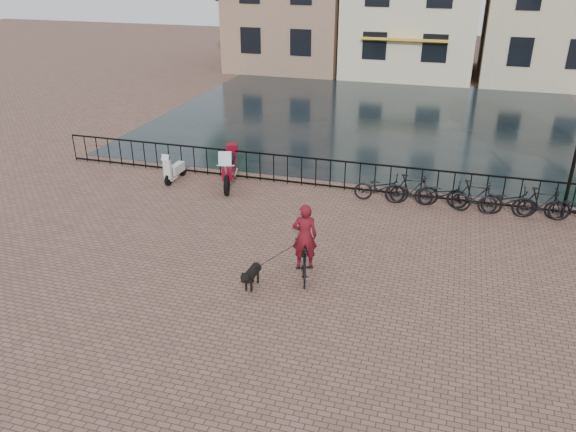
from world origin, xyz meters
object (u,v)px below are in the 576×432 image
(cyclist, at_px, (305,246))
(dog, at_px, (252,276))
(scooter, at_px, (175,165))
(motorcycle, at_px, (229,164))

(cyclist, relative_size, dog, 2.52)
(dog, height_order, scooter, scooter)
(cyclist, bearing_deg, dog, 19.85)
(dog, relative_size, scooter, 0.72)
(motorcycle, xyz_separation_m, scooter, (-2.00, -0.10, -0.20))
(dog, bearing_deg, scooter, 133.80)
(scooter, bearing_deg, cyclist, -36.87)
(cyclist, distance_m, motorcycle, 6.48)
(scooter, bearing_deg, dog, -46.63)
(cyclist, bearing_deg, scooter, -55.44)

